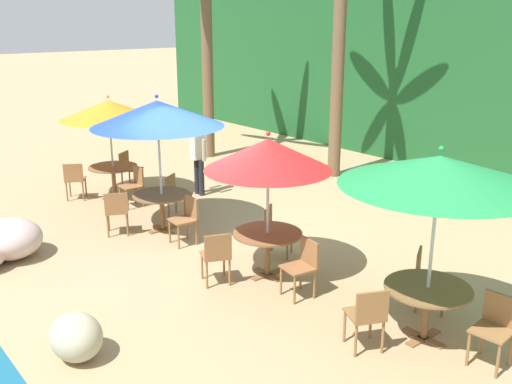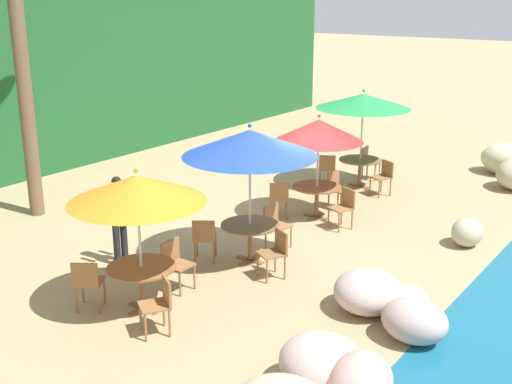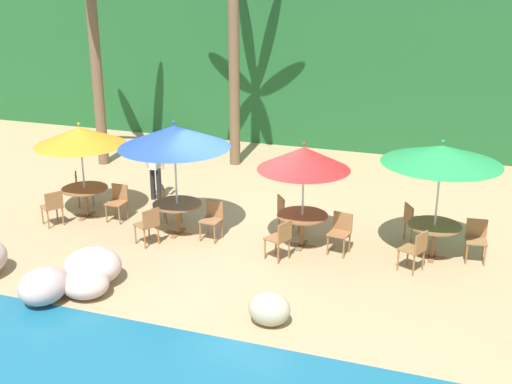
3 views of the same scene
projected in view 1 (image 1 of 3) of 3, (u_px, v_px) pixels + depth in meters
The scene contains 26 objects.
ground_plane at pixel (219, 249), 10.35m from camera, with size 120.00×120.00×0.00m, color tan.
terrace_deck at pixel (219, 249), 10.34m from camera, with size 18.00×5.20×0.01m.
foliage_backdrop at pixel (501, 57), 14.89m from camera, with size 28.00×2.40×6.00m.
rock_seawall at pixel (41, 287), 8.11m from camera, with size 16.84×2.81×0.88m.
umbrella_orange at pixel (109, 110), 12.72m from camera, with size 2.13×2.13×2.35m.
dining_table_orange at pixel (113, 172), 13.13m from camera, with size 1.10×1.10×0.74m.
chair_orange_seaward at pixel (134, 183), 12.58m from camera, with size 0.43×0.43×0.87m.
chair_orange_inland at pixel (128, 167), 13.97m from camera, with size 0.59×0.59×0.87m.
chair_orange_left at pixel (75, 178), 12.98m from camera, with size 0.59×0.58×0.87m.
umbrella_blue at pixel (157, 114), 10.60m from camera, with size 2.47×2.47×2.64m.
dining_table_blue at pixel (162, 200), 11.09m from camera, with size 1.10×1.10×0.74m.
chair_blue_seaward at pixel (187, 217), 10.50m from camera, with size 0.45×0.46×0.87m.
chair_blue_inland at pixel (176, 193), 11.92m from camera, with size 0.59×0.59×0.87m.
chair_blue_left at pixel (117, 210), 10.87m from camera, with size 0.57×0.57×0.87m.
umbrella_red at pixel (268, 154), 8.73m from camera, with size 1.97×1.97×2.36m.
dining_table_red at pixel (268, 240), 9.13m from camera, with size 1.10×1.10×0.74m.
chair_red_seaward at pixel (303, 264), 8.51m from camera, with size 0.48×0.48×0.87m.
chair_red_inland at pixel (274, 227), 9.97m from camera, with size 0.59×0.59×0.87m.
chair_red_left at pixel (217, 254), 8.84m from camera, with size 0.55×0.55×0.87m.
umbrella_green at pixel (439, 171), 6.83m from camera, with size 2.40×2.40×2.55m.
dining_table_green at pixel (427, 296), 7.30m from camera, with size 1.10×1.10×0.74m.
chair_green_seaward at pixel (496, 325), 6.82m from camera, with size 0.46×0.47×0.87m.
chair_green_inland at pixel (426, 275), 8.12m from camera, with size 0.58×0.58×0.87m.
chair_green_left at pixel (368, 314), 7.05m from camera, with size 0.57×0.56×0.87m.
palm_tree_nearest at pixel (206, 14), 16.09m from camera, with size 3.71×3.74×6.16m.
waiter_in_white at pixel (199, 153), 13.24m from camera, with size 0.52×0.36×1.70m.
Camera 1 is at (7.87, -5.53, 4.01)m, focal length 40.54 mm.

